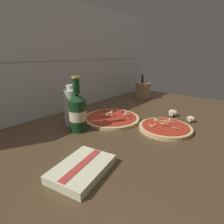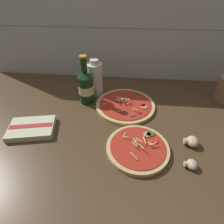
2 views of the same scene
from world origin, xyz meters
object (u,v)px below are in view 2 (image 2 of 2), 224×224
object	(u,v)px
pizza_near	(138,148)
mushroom_left	(192,141)
pizza_far	(125,105)
beer_bottle	(86,86)
dish_towel	(32,128)
mushroom_right	(191,164)
oil_bottle	(95,79)

from	to	relation	value
pizza_near	mushroom_left	world-z (taller)	pizza_near
pizza_near	pizza_far	world-z (taller)	pizza_far
pizza_far	beer_bottle	world-z (taller)	beer_bottle
pizza_near	dish_towel	size ratio (longest dim) A/B	1.15
mushroom_left	mushroom_right	size ratio (longest dim) A/B	1.24
pizza_far	mushroom_right	world-z (taller)	pizza_far
pizza_far	mushroom_right	bearing A→B (deg)	-54.68
oil_bottle	mushroom_right	xyz separation A→B (cm)	(37.48, -41.12, -7.00)
dish_towel	mushroom_right	bearing A→B (deg)	-11.09
oil_bottle	mushroom_left	xyz separation A→B (cm)	(40.04, -31.42, -6.67)
pizza_far	mushroom_right	size ratio (longest dim) A/B	6.62
pizza_near	dish_towel	xyz separation A→B (cm)	(-41.43, 5.77, 0.27)
pizza_far	oil_bottle	size ratio (longest dim) A/B	1.50
mushroom_left	pizza_far	bearing A→B (deg)	139.03
oil_bottle	dish_towel	world-z (taller)	oil_bottle
mushroom_right	beer_bottle	bearing A→B (deg)	140.39
pizza_near	mushroom_left	bearing A→B (deg)	11.84
pizza_far	beer_bottle	distance (cm)	20.24
mushroom_right	oil_bottle	bearing A→B (deg)	132.35
oil_bottle	pizza_near	bearing A→B (deg)	-59.77
oil_bottle	dish_towel	bearing A→B (deg)	-124.94
mushroom_left	dish_towel	distance (cm)	60.82
pizza_far	dish_towel	distance (cm)	41.23
pizza_far	oil_bottle	world-z (taller)	oil_bottle
beer_bottle	pizza_far	bearing A→B (deg)	-7.94
oil_bottle	beer_bottle	bearing A→B (deg)	-112.38
pizza_far	mushroom_right	xyz separation A→B (cm)	(21.96, -30.99, 0.57)
dish_towel	mushroom_left	bearing A→B (deg)	-1.62
pizza_far	oil_bottle	xyz separation A→B (cm)	(-15.53, 10.14, 7.58)
beer_bottle	pizza_near	bearing A→B (deg)	-49.60
oil_bottle	mushroom_left	world-z (taller)	oil_bottle
pizza_near	pizza_far	bearing A→B (deg)	101.49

